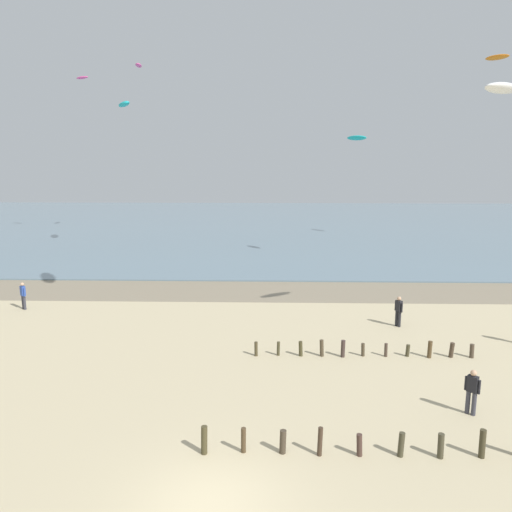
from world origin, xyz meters
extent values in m
plane|color=#C6B58C|center=(0.00, 0.00, 0.00)|extent=(160.00, 160.00, 0.00)
cube|color=gray|center=(0.00, 21.89, 0.00)|extent=(120.00, 5.58, 0.01)
cube|color=slate|center=(0.00, 59.68, 0.05)|extent=(160.00, 70.00, 0.10)
cylinder|color=#413A23|center=(-0.44, 2.36, 0.46)|extent=(0.21, 0.24, 0.92)
cylinder|color=#493824|center=(0.79, 2.44, 0.42)|extent=(0.16, 0.19, 0.85)
cylinder|color=#42382A|center=(2.03, 2.45, 0.38)|extent=(0.22, 0.22, 0.77)
cylinder|color=#3F3023|center=(3.19, 2.36, 0.47)|extent=(0.18, 0.18, 0.94)
cylinder|color=#443129|center=(4.41, 2.36, 0.36)|extent=(0.21, 0.18, 0.74)
cylinder|color=#403B29|center=(5.71, 2.38, 0.39)|extent=(0.22, 0.20, 0.80)
cylinder|color=#413D2B|center=(6.91, 2.32, 0.40)|extent=(0.20, 0.21, 0.81)
cylinder|color=#3D3723|center=(8.20, 2.39, 0.46)|extent=(0.20, 0.22, 0.93)
cylinder|color=#453C26|center=(0.98, 10.24, 0.35)|extent=(0.16, 0.16, 0.69)
cylinder|color=#403C26|center=(2.03, 10.32, 0.34)|extent=(0.16, 0.17, 0.68)
cylinder|color=#413B23|center=(3.08, 10.29, 0.36)|extent=(0.20, 0.19, 0.73)
cylinder|color=#463A29|center=(4.07, 10.30, 0.40)|extent=(0.21, 0.20, 0.81)
cylinder|color=#3E302B|center=(5.06, 10.23, 0.41)|extent=(0.21, 0.20, 0.82)
cylinder|color=#463B2A|center=(6.02, 10.36, 0.31)|extent=(0.18, 0.18, 0.64)
cylinder|color=#42342A|center=(7.09, 10.34, 0.32)|extent=(0.15, 0.18, 0.64)
cylinder|color=#403B26|center=(8.12, 10.38, 0.29)|extent=(0.20, 0.19, 0.58)
cylinder|color=#4C3A24|center=(9.11, 10.26, 0.40)|extent=(0.22, 0.22, 0.81)
cylinder|color=#413326|center=(10.14, 10.32, 0.36)|extent=(0.24, 0.23, 0.73)
cylinder|color=#46392C|center=(11.08, 10.31, 0.33)|extent=(0.20, 0.23, 0.66)
cylinder|color=#383842|center=(-13.70, 17.33, 0.44)|extent=(0.16, 0.16, 0.88)
cylinder|color=#383842|center=(-13.54, 17.18, 0.44)|extent=(0.16, 0.16, 0.88)
cube|color=#2D4CA5|center=(-13.62, 17.25, 1.18)|extent=(0.41, 0.40, 0.60)
sphere|color=tan|center=(-13.62, 17.25, 1.60)|extent=(0.22, 0.22, 0.22)
cylinder|color=#2D4CA5|center=(-13.80, 17.42, 1.13)|extent=(0.09, 0.09, 0.52)
cylinder|color=#2D4CA5|center=(-13.44, 17.09, 1.13)|extent=(0.09, 0.09, 0.52)
cylinder|color=#232328|center=(8.71, 14.77, 0.44)|extent=(0.16, 0.16, 0.88)
cylinder|color=#232328|center=(8.82, 14.58, 0.44)|extent=(0.16, 0.16, 0.88)
cube|color=black|center=(8.76, 14.67, 1.18)|extent=(0.37, 0.42, 0.60)
sphere|color=tan|center=(8.76, 14.67, 1.60)|extent=(0.22, 0.22, 0.22)
cylinder|color=black|center=(8.64, 14.88, 1.13)|extent=(0.09, 0.09, 0.52)
cylinder|color=black|center=(8.89, 14.46, 1.13)|extent=(0.09, 0.09, 0.52)
cylinder|color=#383842|center=(8.83, 5.12, 0.44)|extent=(0.16, 0.16, 0.88)
cylinder|color=#383842|center=(8.99, 4.97, 0.44)|extent=(0.16, 0.16, 0.88)
cube|color=black|center=(8.91, 5.04, 1.18)|extent=(0.41, 0.41, 0.60)
sphere|color=tan|center=(8.91, 5.04, 1.60)|extent=(0.22, 0.22, 0.22)
cylinder|color=black|center=(8.74, 5.21, 1.13)|extent=(0.09, 0.09, 0.52)
cylinder|color=black|center=(9.09, 4.88, 1.13)|extent=(0.09, 0.09, 0.52)
ellipsoid|color=#19B2B7|center=(-12.39, 36.82, 14.40)|extent=(2.25, 3.15, 0.71)
ellipsoid|color=orange|center=(23.91, 39.95, 19.06)|extent=(2.18, 2.34, 0.63)
ellipsoid|color=white|center=(12.47, 12.80, 12.41)|extent=(2.58, 2.14, 0.65)
ellipsoid|color=#E54C99|center=(-19.88, 46.59, 18.40)|extent=(1.94, 1.52, 0.35)
ellipsoid|color=#19B2B7|center=(9.13, 32.21, 11.02)|extent=(1.93, 2.23, 0.57)
ellipsoid|color=#E54C99|center=(-13.25, 46.30, 19.65)|extent=(0.97, 2.15, 0.38)
camera|label=1|loc=(1.56, -11.52, 9.05)|focal=34.31mm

